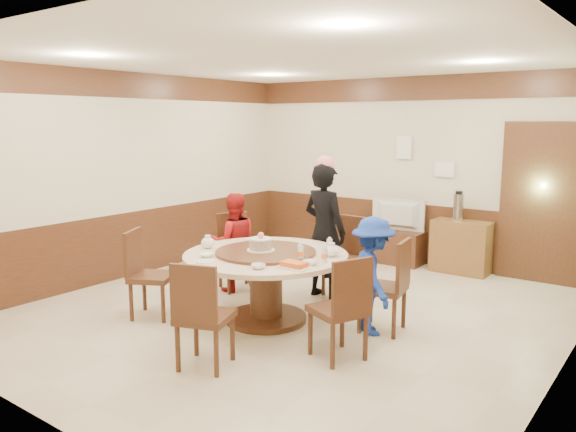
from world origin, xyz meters
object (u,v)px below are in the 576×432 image
Objects in this scene: person_red at (234,242)px; person_blue at (373,276)px; banquet_table at (266,273)px; thermos at (458,207)px; television at (396,215)px; person_standing at (325,231)px; tv_stand at (395,247)px; side_cabinet at (461,247)px; birthday_cake at (261,244)px; shrimp_platter at (294,265)px.

person_red is 1.04× the size of person_blue.
thermos is at bearing 73.76° from banquet_table.
television reaches higher than banquet_table.
tv_stand is (-0.05, 2.08, -0.58)m from person_standing.
person_blue is 1.41× the size of tv_stand.
thermos is at bearing -105.28° from person_standing.
television is at bearing -81.13° from person_standing.
person_standing is 1.37× the size of person_blue.
banquet_table is 1.15m from person_blue.
person_standing is 2.36m from side_cabinet.
person_red is 3.30× the size of thermos.
birthday_cake is 0.36× the size of television.
person_blue is (1.05, -0.73, -0.22)m from person_standing.
birthday_cake reaches higher than tv_stand.
television is at bearing -178.29° from side_cabinet.
person_standing reaches higher than banquet_table.
person_standing is (0.04, 1.09, 0.29)m from banquet_table.
television is 0.96m from thermos.
birthday_cake reaches higher than television.
person_red is at bearing 146.03° from birthday_cake.
tv_stand is (-0.00, 3.17, -0.28)m from banquet_table.
thermos is (0.94, 0.03, 0.20)m from television.
person_blue reaches higher than tv_stand.
person_blue is 3.02m from television.
television is at bearing -163.28° from person_red.
person_standing is at bearing 11.21° from person_blue.
person_red is 1.21m from birthday_cake.
person_red reaches higher than birthday_cake.
person_red is 1.52× the size of television.
banquet_table reaches higher than side_cabinet.
person_standing is 1.29m from person_blue.
television is (-1.09, 2.81, 0.14)m from person_blue.
birthday_cake is at bearing -107.86° from side_cabinet.
side_cabinet is at bearing 83.60° from shrimp_platter.
banquet_table is 3.19m from tv_stand.
tv_stand is at bearing 99.89° from shrimp_platter.
birthday_cake is (-1.13, -0.39, 0.25)m from person_blue.
person_red reaches higher than tv_stand.
birthday_cake is at bearing 93.20° from person_standing.
birthday_cake is 0.71m from shrimp_platter.
thermos is (1.96, 2.57, 0.31)m from person_red.
television is (-0.05, 2.08, -0.09)m from person_standing.
person_standing is 2.30m from thermos.
person_blue is at bearing 19.04° from birthday_cake.
shrimp_platter is 0.36× the size of television.
tv_stand is at bearing -178.29° from side_cabinet.
side_cabinet is at bearing 176.09° from television.
thermos is (0.33, 3.52, 0.16)m from shrimp_platter.
television is (0.04, 3.20, -0.11)m from birthday_cake.
person_standing is at bearing 111.73° from shrimp_platter.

